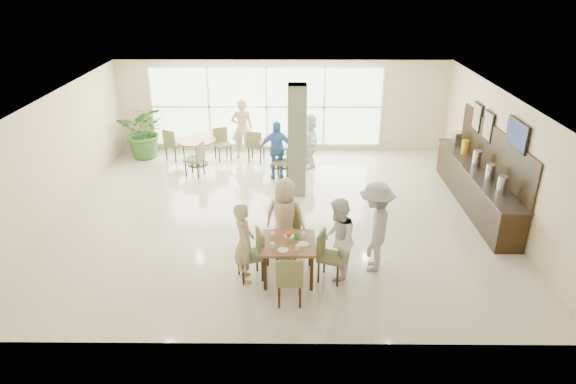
{
  "coord_description": "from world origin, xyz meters",
  "views": [
    {
      "loc": [
        0.28,
        -10.79,
        5.38
      ],
      "look_at": [
        0.2,
        -1.2,
        1.1
      ],
      "focal_mm": 32.0,
      "sensor_mm": 36.0,
      "label": 1
    }
  ],
  "objects_px": {
    "teen_far": "(285,218)",
    "teen_standing": "(375,227)",
    "adult_a": "(276,150)",
    "adult_standing": "(242,128)",
    "adult_b": "(309,140)",
    "potted_plant": "(145,131)",
    "round_table_left": "(197,145)",
    "teen_right": "(338,239)",
    "main_table": "(289,246)",
    "round_table_right": "(280,147)",
    "teen_left": "(244,243)",
    "buffet_counter": "(477,184)"
  },
  "relations": [
    {
      "from": "adult_standing",
      "to": "teen_right",
      "type": "bearing_deg",
      "value": 101.24
    },
    {
      "from": "round_table_right",
      "to": "adult_b",
      "type": "height_order",
      "value": "adult_b"
    },
    {
      "from": "teen_far",
      "to": "adult_a",
      "type": "height_order",
      "value": "teen_far"
    },
    {
      "from": "round_table_left",
      "to": "adult_standing",
      "type": "distance_m",
      "value": 1.45
    },
    {
      "from": "teen_far",
      "to": "adult_standing",
      "type": "distance_m",
      "value": 5.84
    },
    {
      "from": "round_table_left",
      "to": "adult_standing",
      "type": "bearing_deg",
      "value": 25.39
    },
    {
      "from": "teen_right",
      "to": "adult_b",
      "type": "height_order",
      "value": "teen_right"
    },
    {
      "from": "adult_standing",
      "to": "potted_plant",
      "type": "bearing_deg",
      "value": -8.5
    },
    {
      "from": "round_table_right",
      "to": "adult_standing",
      "type": "distance_m",
      "value": 1.39
    },
    {
      "from": "teen_far",
      "to": "teen_standing",
      "type": "bearing_deg",
      "value": 177.25
    },
    {
      "from": "round_table_left",
      "to": "adult_b",
      "type": "height_order",
      "value": "adult_b"
    },
    {
      "from": "buffet_counter",
      "to": "teen_left",
      "type": "height_order",
      "value": "buffet_counter"
    },
    {
      "from": "main_table",
      "to": "potted_plant",
      "type": "relative_size",
      "value": 0.6
    },
    {
      "from": "round_table_left",
      "to": "adult_standing",
      "type": "height_order",
      "value": "adult_standing"
    },
    {
      "from": "potted_plant",
      "to": "teen_left",
      "type": "xyz_separation_m",
      "value": [
        3.53,
        -6.6,
        -0.04
      ]
    },
    {
      "from": "teen_right",
      "to": "round_table_left",
      "type": "bearing_deg",
      "value": -138.68
    },
    {
      "from": "teen_far",
      "to": "round_table_left",
      "type": "bearing_deg",
      "value": -49.62
    },
    {
      "from": "potted_plant",
      "to": "adult_standing",
      "type": "bearing_deg",
      "value": -0.06
    },
    {
      "from": "teen_left",
      "to": "adult_standing",
      "type": "bearing_deg",
      "value": -8.04
    },
    {
      "from": "round_table_left",
      "to": "round_table_right",
      "type": "xyz_separation_m",
      "value": [
        2.42,
        -0.13,
        0.01
      ]
    },
    {
      "from": "round_table_left",
      "to": "teen_standing",
      "type": "xyz_separation_m",
      "value": [
        4.32,
        -5.56,
        0.31
      ]
    },
    {
      "from": "potted_plant",
      "to": "teen_far",
      "type": "bearing_deg",
      "value": -53.21
    },
    {
      "from": "round_table_left",
      "to": "teen_right",
      "type": "height_order",
      "value": "teen_right"
    },
    {
      "from": "adult_b",
      "to": "round_table_right",
      "type": "bearing_deg",
      "value": -110.85
    },
    {
      "from": "potted_plant",
      "to": "teen_left",
      "type": "bearing_deg",
      "value": -61.82
    },
    {
      "from": "main_table",
      "to": "teen_left",
      "type": "bearing_deg",
      "value": -174.5
    },
    {
      "from": "buffet_counter",
      "to": "teen_standing",
      "type": "height_order",
      "value": "buffet_counter"
    },
    {
      "from": "teen_far",
      "to": "adult_standing",
      "type": "height_order",
      "value": "adult_standing"
    },
    {
      "from": "main_table",
      "to": "potted_plant",
      "type": "xyz_separation_m",
      "value": [
        -4.33,
        6.52,
        0.15
      ]
    },
    {
      "from": "buffet_counter",
      "to": "potted_plant",
      "type": "distance_m",
      "value": 9.43
    },
    {
      "from": "adult_b",
      "to": "potted_plant",
      "type": "bearing_deg",
      "value": -120.24
    },
    {
      "from": "main_table",
      "to": "teen_right",
      "type": "distance_m",
      "value": 0.9
    },
    {
      "from": "main_table",
      "to": "adult_b",
      "type": "distance_m",
      "value": 5.82
    },
    {
      "from": "main_table",
      "to": "teen_far",
      "type": "relative_size",
      "value": 0.6
    },
    {
      "from": "teen_far",
      "to": "buffet_counter",
      "type": "bearing_deg",
      "value": -139.87
    },
    {
      "from": "round_table_left",
      "to": "teen_left",
      "type": "xyz_separation_m",
      "value": [
        1.9,
        -5.99,
        0.19
      ]
    },
    {
      "from": "teen_standing",
      "to": "adult_a",
      "type": "relative_size",
      "value": 1.12
    },
    {
      "from": "round_table_left",
      "to": "adult_a",
      "type": "height_order",
      "value": "adult_a"
    },
    {
      "from": "teen_far",
      "to": "adult_standing",
      "type": "relative_size",
      "value": 0.91
    },
    {
      "from": "adult_a",
      "to": "adult_b",
      "type": "relative_size",
      "value": 1.01
    },
    {
      "from": "potted_plant",
      "to": "adult_b",
      "type": "height_order",
      "value": "potted_plant"
    },
    {
      "from": "teen_far",
      "to": "adult_b",
      "type": "relative_size",
      "value": 1.05
    },
    {
      "from": "adult_a",
      "to": "potted_plant",
      "type": "bearing_deg",
      "value": 157.02
    },
    {
      "from": "teen_left",
      "to": "teen_standing",
      "type": "bearing_deg",
      "value": -93.49
    },
    {
      "from": "teen_standing",
      "to": "adult_b",
      "type": "bearing_deg",
      "value": -154.16
    },
    {
      "from": "potted_plant",
      "to": "round_table_right",
      "type": "bearing_deg",
      "value": -10.34
    },
    {
      "from": "round_table_right",
      "to": "teen_far",
      "type": "height_order",
      "value": "teen_far"
    },
    {
      "from": "round_table_right",
      "to": "main_table",
      "type": "bearing_deg",
      "value": -87.2
    },
    {
      "from": "teen_far",
      "to": "teen_right",
      "type": "bearing_deg",
      "value": 153.71
    },
    {
      "from": "teen_far",
      "to": "teen_standing",
      "type": "distance_m",
      "value": 1.77
    }
  ]
}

